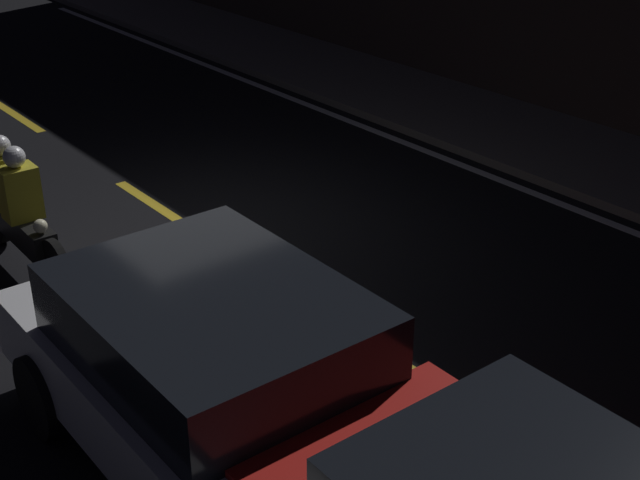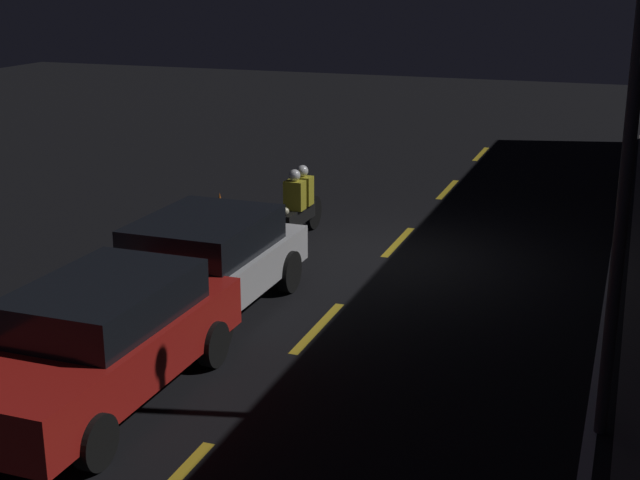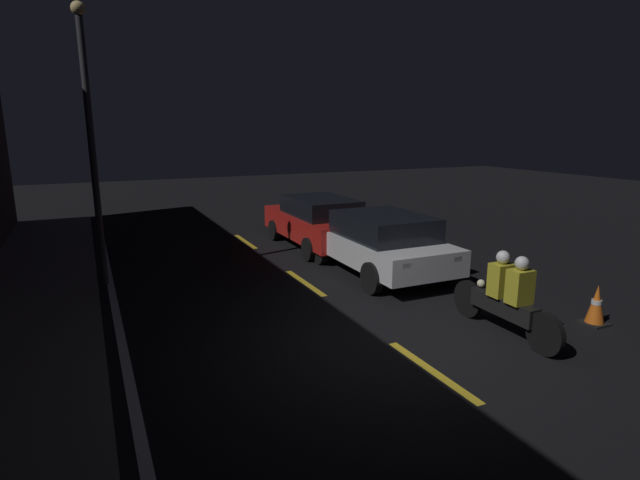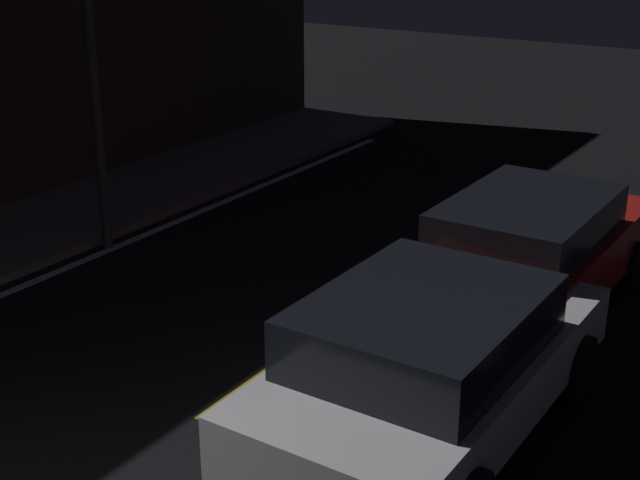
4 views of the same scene
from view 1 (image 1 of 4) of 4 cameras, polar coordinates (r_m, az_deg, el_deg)
The scene contains 8 objects.
ground_plane at distance 10.18m, azimuth -7.54°, elevation 0.27°, with size 56.00×56.00×0.00m, color black.
raised_curb at distance 13.44m, azimuth 12.21°, elevation 6.73°, with size 28.00×2.34×0.12m.
lane_dash_b at distance 14.86m, azimuth -18.89°, elevation 7.57°, with size 2.00×0.14×0.01m.
lane_dash_c at distance 10.98m, azimuth -10.29°, elevation 2.07°, with size 2.00×0.14×0.01m.
lane_dash_d at distance 7.78m, azimuth 6.35°, elevation -8.61°, with size 2.00×0.14×0.01m.
lane_solid_kerb at distance 12.45m, azimuth 7.94°, elevation 5.22°, with size 25.20×0.14×0.01m.
sedan_white at distance 6.40m, azimuth -6.02°, elevation -8.80°, with size 4.14×2.06×1.43m.
motorcycle at distance 9.64m, azimuth -18.78°, elevation 1.78°, with size 2.39×0.37×1.41m.
Camera 1 is at (7.91, -4.62, 4.44)m, focal length 50.00 mm.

